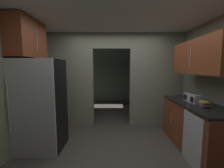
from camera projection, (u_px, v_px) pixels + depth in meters
ground at (115, 155)px, 2.76m from camera, size 20.00×20.00×0.00m
kitchen_overhead_slab at (115, 19)px, 2.93m from camera, size 4.18×7.03×0.06m
kitchen_partition at (115, 78)px, 4.12m from camera, size 3.78×0.12×2.55m
adjoining_room_shell at (113, 76)px, 6.27m from camera, size 3.78×3.18×2.55m
refrigerator at (39, 105)px, 2.89m from camera, size 0.85×0.74×1.78m
lower_cabinet_run at (195, 127)px, 2.89m from camera, size 0.67×1.70×0.94m
dishwasher at (191, 140)px, 2.42m from camera, size 0.02×0.56×0.88m
upper_cabinet_counterside at (199, 57)px, 2.74m from camera, size 0.36×1.53×0.63m
upper_cabinet_fridgeside at (26, 39)px, 2.85m from camera, size 0.36×0.93×0.73m
boombox at (192, 98)px, 2.93m from camera, size 0.18×0.42×0.19m
book_stack at (204, 104)px, 2.55m from camera, size 0.16×0.18×0.10m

